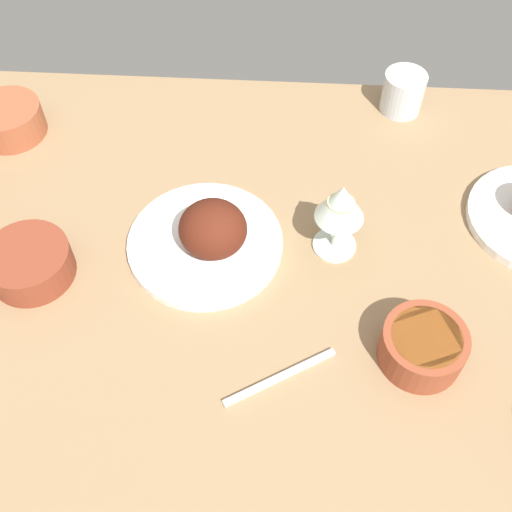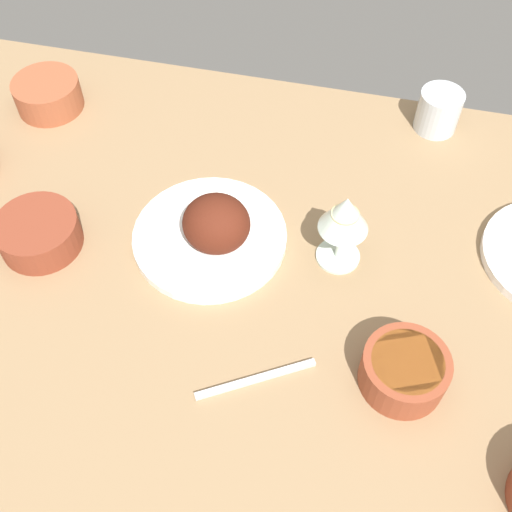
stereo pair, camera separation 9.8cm
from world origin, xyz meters
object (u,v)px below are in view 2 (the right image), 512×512
Objects in this scene: bowl_cream at (38,232)px; wine_glass at (345,217)px; plate_near_viewer at (213,231)px; bowl_potatoes at (48,93)px; fork_loose at (256,379)px; water_tumbler at (439,111)px; bowl_soup at (404,370)px.

wine_glass is (46.89, 8.08, 7.03)cm from bowl_cream.
plate_near_viewer is 46.65cm from bowl_potatoes.
wine_glass is 26.75cm from fork_loose.
fork_loose is (-20.87, -57.87, -3.45)cm from water_tumbler.
bowl_potatoes reaches higher than bowl_cream.
plate_near_viewer is 1.78× the size of wine_glass.
water_tumbler reaches higher than bowl_cream.
wine_glass is 1.78× the size of water_tumbler.
fork_loose is at bearing -108.34° from wine_glass.
water_tumbler is (13.01, 34.14, -6.08)cm from wine_glass.
bowl_potatoes is 69.71cm from fork_loose.
water_tumbler is (59.89, 42.22, 0.95)cm from bowl_cream.
bowl_cream is 33.71cm from bowl_potatoes.
water_tumbler is 61.61cm from fork_loose.
plate_near_viewer is 3.16× the size of water_tumbler.
plate_near_viewer is 36.10cm from bowl_soup.
bowl_soup is 82.70cm from bowl_potatoes.
fork_loose is (-19.57, -4.56, -2.80)cm from bowl_soup.
plate_near_viewer is 48.73cm from water_tumbler.
wine_glass reaches higher than water_tumbler.
wine_glass is 0.80× the size of fork_loose.
fork_loose is (-7.86, -23.72, -9.53)cm from wine_glass.
plate_near_viewer is at bearing -91.82° from fork_loose.
wine_glass is at bearing -110.85° from water_tumbler.
bowl_potatoes is (-70.99, 42.43, -0.07)cm from bowl_soup.
wine_glass is (19.92, 1.77, 6.70)cm from plate_near_viewer.
bowl_potatoes is 0.89× the size of wine_glass.
bowl_cream is (-26.96, -6.31, -0.33)cm from plate_near_viewer.
bowl_potatoes is (-12.40, 31.34, 0.24)cm from bowl_cream.
plate_near_viewer is at bearing 13.17° from bowl_cream.
water_tumbler is at bearing 8.55° from bowl_potatoes.
bowl_cream is at bearing 169.28° from bowl_soup.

